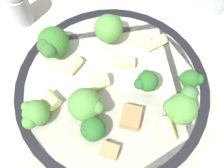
{
  "coord_description": "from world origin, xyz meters",
  "views": [
    {
      "loc": [
        0.14,
        0.03,
        0.35
      ],
      "look_at": [
        0.0,
        0.0,
        0.04
      ],
      "focal_mm": 45.0,
      "sensor_mm": 36.0,
      "label": 1
    }
  ],
  "objects": [
    {
      "name": "chicken_chunk_0",
      "position": [
        0.04,
        0.03,
        0.04
      ],
      "size": [
        0.03,
        0.02,
        0.01
      ],
      "primitive_type": "cube",
      "rotation": [
        0.0,
        0.0,
        3.14
      ],
      "color": "#A87A4C",
      "rests_on": "pasta_bowl"
    },
    {
      "name": "rigatoni_4",
      "position": [
        0.04,
        -0.07,
        0.04
      ],
      "size": [
        0.03,
        0.03,
        0.02
      ],
      "primitive_type": "cylinder",
      "rotation": [
        1.57,
        0.0,
        2.54
      ],
      "color": "beige",
      "rests_on": "pasta_bowl"
    },
    {
      "name": "broccoli_floret_6",
      "position": [
        -0.01,
        0.04,
        0.05
      ],
      "size": [
        0.03,
        0.03,
        0.04
      ],
      "color": "#93B766",
      "rests_on": "pasta_bowl"
    },
    {
      "name": "broccoli_floret_2",
      "position": [
        -0.02,
        0.09,
        0.05
      ],
      "size": [
        0.02,
        0.03,
        0.03
      ],
      "color": "#93B766",
      "rests_on": "pasta_bowl"
    },
    {
      "name": "rigatoni_2",
      "position": [
        -0.07,
        0.04,
        0.04
      ],
      "size": [
        0.03,
        0.03,
        0.01
      ],
      "primitive_type": "cylinder",
      "rotation": [
        1.57,
        0.0,
        0.74
      ],
      "color": "beige",
      "rests_on": "pasta_bowl"
    },
    {
      "name": "rigatoni_1",
      "position": [
        0.04,
        0.07,
        0.04
      ],
      "size": [
        0.03,
        0.03,
        0.02
      ],
      "primitive_type": "cylinder",
      "rotation": [
        1.57,
        0.0,
        2.01
      ],
      "color": "beige",
      "rests_on": "pasta_bowl"
    },
    {
      "name": "broccoli_floret_0",
      "position": [
        -0.07,
        -0.02,
        0.06
      ],
      "size": [
        0.04,
        0.04,
        0.04
      ],
      "color": "#84AD60",
      "rests_on": "pasta_bowl"
    },
    {
      "name": "rigatoni_5",
      "position": [
        -0.02,
        -0.05,
        0.04
      ],
      "size": [
        0.03,
        0.02,
        0.01
      ],
      "primitive_type": "cylinder",
      "rotation": [
        1.57,
        0.0,
        1.18
      ],
      "color": "beige",
      "rests_on": "pasta_bowl"
    },
    {
      "name": "rigatoni_3",
      "position": [
        -0.03,
        0.01,
        0.04
      ],
      "size": [
        0.02,
        0.03,
        0.01
      ],
      "primitive_type": "cylinder",
      "rotation": [
        1.57,
        0.0,
        0.21
      ],
      "color": "beige",
      "rests_on": "pasta_bowl"
    },
    {
      "name": "pasta_bowl",
      "position": [
        0.0,
        0.0,
        0.02
      ],
      "size": [
        0.24,
        0.24,
        0.03
      ],
      "color": "black",
      "rests_on": "ground_plane"
    },
    {
      "name": "broccoli_floret_4",
      "position": [
        -0.03,
        -0.08,
        0.05
      ],
      "size": [
        0.05,
        0.04,
        0.04
      ],
      "color": "#9EC175",
      "rests_on": "pasta_bowl"
    },
    {
      "name": "rigatoni_0",
      "position": [
        -0.0,
        -0.02,
        0.04
      ],
      "size": [
        0.03,
        0.03,
        0.02
      ],
      "primitive_type": "cylinder",
      "rotation": [
        1.57,
        0.0,
        0.57
      ],
      "color": "beige",
      "rests_on": "pasta_bowl"
    },
    {
      "name": "broccoli_floret_1",
      "position": [
        0.06,
        -0.01,
        0.05
      ],
      "size": [
        0.03,
        0.03,
        0.03
      ],
      "color": "#93B766",
      "rests_on": "pasta_bowl"
    },
    {
      "name": "rigatoni_6",
      "position": [
        -0.07,
        0.02,
        0.04
      ],
      "size": [
        0.02,
        0.03,
        0.02
      ],
      "primitive_type": "cylinder",
      "rotation": [
        1.57,
        0.0,
        3.09
      ],
      "color": "beige",
      "rests_on": "pasta_bowl"
    },
    {
      "name": "ground_plane",
      "position": [
        0.0,
        0.0,
        0.0
      ],
      "size": [
        2.0,
        2.0,
        0.0
      ],
      "primitive_type": "plane",
      "color": "#BCB29E"
    },
    {
      "name": "chicken_chunk_1",
      "position": [
        0.08,
        0.02,
        0.04
      ],
      "size": [
        0.02,
        0.02,
        0.01
      ],
      "primitive_type": "cube",
      "rotation": [
        0.0,
        0.0,
        1.48
      ],
      "color": "tan",
      "rests_on": "pasta_bowl"
    },
    {
      "name": "pepper_shaker",
      "position": [
        -0.09,
        -0.16,
        0.04
      ],
      "size": [
        0.03,
        0.03,
        0.07
      ],
      "color": "#B2B2B7",
      "rests_on": "ground_plane"
    },
    {
      "name": "broccoli_floret_5",
      "position": [
        0.06,
        -0.08,
        0.05
      ],
      "size": [
        0.04,
        0.03,
        0.03
      ],
      "color": "#93B766",
      "rests_on": "pasta_bowl"
    },
    {
      "name": "broccoli_floret_7",
      "position": [
        0.02,
        0.08,
        0.05
      ],
      "size": [
        0.04,
        0.04,
        0.04
      ],
      "color": "#93B766",
      "rests_on": "pasta_bowl"
    },
    {
      "name": "broccoli_floret_3",
      "position": [
        0.04,
        -0.02,
        0.05
      ],
      "size": [
        0.04,
        0.04,
        0.04
      ],
      "color": "#9EC175",
      "rests_on": "pasta_bowl"
    }
  ]
}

